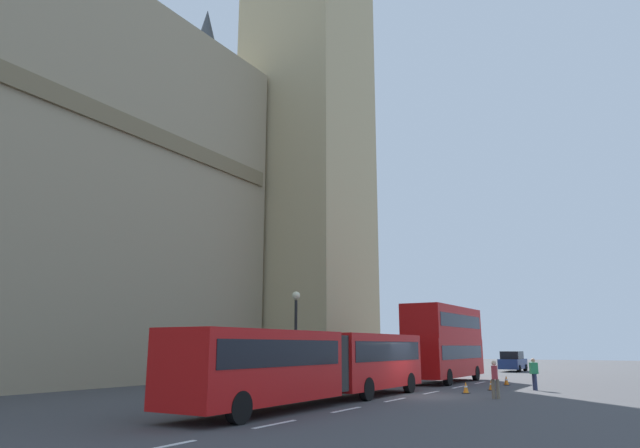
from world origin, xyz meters
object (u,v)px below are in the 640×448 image
object	(u,v)px
traffic_cone_west	(466,388)
pedestrian_by_kerb	(534,373)
street_lamp	(296,332)
traffic_cone_east	(506,380)
sedan_lead	(513,361)
traffic_cone_middle	(491,385)
articulated_bus	(321,360)
pedestrian_near_cones	(495,378)
double_decker_bus	(444,340)

from	to	relation	value
traffic_cone_west	pedestrian_by_kerb	size ratio (longest dim) A/B	0.34
street_lamp	traffic_cone_east	bearing A→B (deg)	-38.99
sedan_lead	pedestrian_by_kerb	size ratio (longest dim) A/B	2.60
traffic_cone_west	traffic_cone_east	distance (m)	7.28
traffic_cone_middle	street_lamp	xyz separation A→B (m)	(-5.97, 8.77, 2.77)
articulated_bus	traffic_cone_middle	distance (m)	11.77
traffic_cone_middle	traffic_cone_west	bearing A→B (deg)	167.65
articulated_bus	pedestrian_near_cones	world-z (taller)	articulated_bus
traffic_cone_middle	articulated_bus	bearing A→B (deg)	158.59
articulated_bus	traffic_cone_east	bearing A→B (deg)	-14.61
articulated_bus	sedan_lead	world-z (taller)	articulated_bus
sedan_lead	traffic_cone_east	xyz separation A→B (m)	(-19.65, -3.82, -0.63)
double_decker_bus	pedestrian_near_cones	xyz separation A→B (m)	(-10.23, -5.73, -1.80)
traffic_cone_middle	pedestrian_by_kerb	bearing A→B (deg)	-60.56
street_lamp	pedestrian_near_cones	world-z (taller)	street_lamp
traffic_cone_west	pedestrian_near_cones	world-z (taller)	pedestrian_near_cones
pedestrian_near_cones	traffic_cone_east	bearing A→B (deg)	10.11
sedan_lead	traffic_cone_middle	world-z (taller)	sedan_lead
double_decker_bus	sedan_lead	size ratio (longest dim) A/B	2.15
traffic_cone_east	street_lamp	bearing A→B (deg)	141.01
traffic_cone_west	pedestrian_near_cones	distance (m)	3.13
double_decker_bus	pedestrian_by_kerb	bearing A→B (deg)	-123.01
double_decker_bus	pedestrian_by_kerb	xyz separation A→B (m)	(-4.10, -6.31, -1.80)
pedestrian_near_cones	double_decker_bus	bearing A→B (deg)	29.24
double_decker_bus	pedestrian_by_kerb	world-z (taller)	double_decker_bus
sedan_lead	traffic_cone_east	bearing A→B (deg)	-168.99
articulated_bus	traffic_cone_west	world-z (taller)	articulated_bus
sedan_lead	street_lamp	xyz separation A→B (m)	(-30.19, 4.70, 2.14)
traffic_cone_middle	pedestrian_near_cones	size ratio (longest dim) A/B	0.34
pedestrian_by_kerb	street_lamp	bearing A→B (deg)	123.39
traffic_cone_east	sedan_lead	bearing A→B (deg)	11.01
sedan_lead	traffic_cone_middle	distance (m)	24.56
pedestrian_near_cones	traffic_cone_middle	bearing A→B (deg)	16.36
double_decker_bus	street_lamp	size ratio (longest dim) A/B	1.80
traffic_cone_west	pedestrian_near_cones	bearing A→B (deg)	-137.95
sedan_lead	traffic_cone_middle	bearing A→B (deg)	-170.47
double_decker_bus	articulated_bus	bearing A→B (deg)	-179.99
double_decker_bus	street_lamp	xyz separation A→B (m)	(-11.22, 4.50, 0.35)
street_lamp	pedestrian_near_cones	xyz separation A→B (m)	(0.99, -10.23, -2.14)
articulated_bus	pedestrian_by_kerb	distance (m)	13.60
double_decker_bus	pedestrian_near_cones	distance (m)	11.86
pedestrian_near_cones	pedestrian_by_kerb	bearing A→B (deg)	-5.41
traffic_cone_middle	traffic_cone_east	bearing A→B (deg)	3.01
traffic_cone_middle	sedan_lead	bearing A→B (deg)	9.53
articulated_bus	traffic_cone_middle	xyz separation A→B (m)	(10.87, -4.26, -1.46)
articulated_bus	pedestrian_by_kerb	size ratio (longest dim) A/B	9.89
articulated_bus	pedestrian_near_cones	distance (m)	8.26
street_lamp	pedestrian_by_kerb	size ratio (longest dim) A/B	3.12
traffic_cone_west	pedestrian_by_kerb	bearing A→B (deg)	-34.35
sedan_lead	pedestrian_by_kerb	distance (m)	23.86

